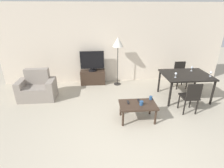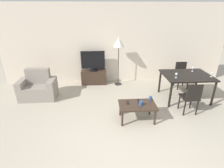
{
  "view_description": "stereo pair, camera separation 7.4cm",
  "coord_description": "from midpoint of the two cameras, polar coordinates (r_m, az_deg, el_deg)",
  "views": [
    {
      "loc": [
        -0.58,
        -2.46,
        2.53
      ],
      "look_at": [
        -0.23,
        1.8,
        0.65
      ],
      "focal_mm": 28.0,
      "sensor_mm": 36.0,
      "label": 1
    },
    {
      "loc": [
        -0.51,
        -2.47,
        2.53
      ],
      "look_at": [
        -0.23,
        1.8,
        0.65
      ],
      "focal_mm": 28.0,
      "sensor_mm": 36.0,
      "label": 2
    }
  ],
  "objects": [
    {
      "name": "ground_plane",
      "position": [
        3.57,
        5.9,
        -21.51
      ],
      "size": [
        18.0,
        18.0,
        0.0
      ],
      "primitive_type": "plane",
      "color": "#B2A893"
    },
    {
      "name": "wall_back",
      "position": [
        6.23,
        0.43,
        12.81
      ],
      "size": [
        7.87,
        0.06,
        2.7
      ],
      "color": "beige",
      "rests_on": "ground_plane"
    },
    {
      "name": "armchair",
      "position": [
        5.65,
        -23.51,
        -1.4
      ],
      "size": [
        1.04,
        0.61,
        0.88
      ],
      "color": "gray",
      "rests_on": "ground_plane"
    },
    {
      "name": "tv_stand",
      "position": [
        6.28,
        -6.59,
        2.23
      ],
      "size": [
        0.86,
        0.37,
        0.49
      ],
      "color": "#38281E",
      "rests_on": "ground_plane"
    },
    {
      "name": "tv",
      "position": [
        6.08,
        -6.85,
        7.44
      ],
      "size": [
        0.81,
        0.28,
        0.69
      ],
      "color": "black",
      "rests_on": "tv_stand"
    },
    {
      "name": "coffee_table",
      "position": [
        4.22,
        7.91,
        -7.19
      ],
      "size": [
        0.87,
        0.55,
        0.43
      ],
      "color": "#38281E",
      "rests_on": "ground_plane"
    },
    {
      "name": "dining_table",
      "position": [
        5.5,
        22.6,
        2.19
      ],
      "size": [
        1.33,
        1.03,
        0.76
      ],
      "color": "black",
      "rests_on": "ground_plane"
    },
    {
      "name": "dining_chair_near",
      "position": [
        4.81,
        23.92,
        -3.62
      ],
      "size": [
        0.4,
        0.4,
        0.86
      ],
      "color": "black",
      "rests_on": "ground_plane"
    },
    {
      "name": "dining_chair_far",
      "position": [
        6.35,
        21.05,
        3.33
      ],
      "size": [
        0.4,
        0.4,
        0.86
      ],
      "color": "black",
      "rests_on": "ground_plane"
    },
    {
      "name": "floor_lamp",
      "position": [
        5.85,
        1.57,
        12.99
      ],
      "size": [
        0.36,
        0.36,
        1.66
      ],
      "color": "black",
      "rests_on": "ground_plane"
    },
    {
      "name": "remote_primary",
      "position": [
        4.23,
        4.78,
        -5.96
      ],
      "size": [
        0.04,
        0.15,
        0.02
      ],
      "color": "black",
      "rests_on": "coffee_table"
    },
    {
      "name": "remote_secondary",
      "position": [
        4.33,
        8.25,
        -5.36
      ],
      "size": [
        0.04,
        0.15,
        0.02
      ],
      "color": "black",
      "rests_on": "coffee_table"
    },
    {
      "name": "cup_white_near",
      "position": [
        4.43,
        12.07,
        -4.46
      ],
      "size": [
        0.08,
        0.08,
        0.09
      ],
      "color": "navy",
      "rests_on": "coffee_table"
    },
    {
      "name": "cup_colored_far",
      "position": [
        4.15,
        9.07,
        -6.17
      ],
      "size": [
        0.09,
        0.09,
        0.1
      ],
      "color": "navy",
      "rests_on": "coffee_table"
    },
    {
      "name": "wine_glass_left",
      "position": [
        5.79,
        24.3,
        4.85
      ],
      "size": [
        0.07,
        0.07,
        0.15
      ],
      "color": "silver",
      "rests_on": "dining_table"
    },
    {
      "name": "wine_glass_center",
      "position": [
        5.08,
        19.76,
        3.13
      ],
      "size": [
        0.07,
        0.07,
        0.15
      ],
      "color": "silver",
      "rests_on": "dining_table"
    },
    {
      "name": "wine_glass_right",
      "position": [
        5.57,
        29.24,
        3.19
      ],
      "size": [
        0.07,
        0.07,
        0.15
      ],
      "color": "silver",
      "rests_on": "dining_table"
    }
  ]
}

